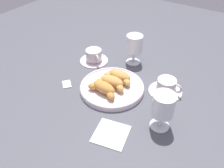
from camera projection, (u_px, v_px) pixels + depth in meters
name	position (u px, v px, depth m)	size (l,w,h in m)	color
ground_plane	(118.00, 89.00, 0.95)	(2.20, 2.20, 0.00)	#4C4F56
pastry_plate	(112.00, 87.00, 0.94)	(0.26, 0.26, 0.02)	silver
croissant_large	(119.00, 76.00, 0.94)	(0.14, 0.06, 0.04)	#D6994C
croissant_small	(112.00, 82.00, 0.91)	(0.14, 0.07, 0.04)	#D6994C
croissant_extra	(103.00, 88.00, 0.88)	(0.14, 0.07, 0.04)	#CC893D
coffee_cup_near	(94.00, 56.00, 1.10)	(0.14, 0.14, 0.06)	silver
coffee_cup_far	(166.00, 87.00, 0.92)	(0.14, 0.14, 0.06)	silver
juice_glass_left	(134.00, 45.00, 1.05)	(0.08, 0.08, 0.14)	white
juice_glass_right	(163.00, 106.00, 0.74)	(0.08, 0.08, 0.14)	white
sugar_packet	(67.00, 84.00, 0.97)	(0.05, 0.03, 0.01)	white
folded_napkin	(111.00, 134.00, 0.76)	(0.11, 0.11, 0.01)	silver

